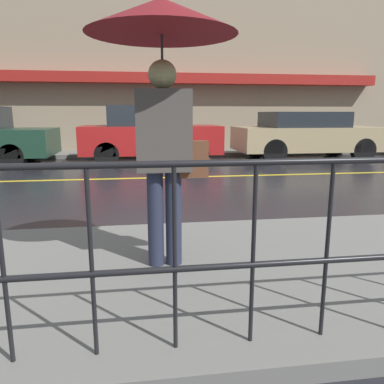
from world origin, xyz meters
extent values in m
plane|color=black|center=(0.00, 0.00, 0.00)|extent=(80.00, 80.00, 0.00)
cube|color=slate|center=(0.00, -5.27, 0.06)|extent=(28.00, 2.65, 0.12)
cube|color=slate|center=(0.00, 4.79, 0.06)|extent=(28.00, 1.69, 0.12)
cube|color=gold|center=(0.00, 0.00, 0.00)|extent=(25.20, 0.12, 0.01)
cube|color=gray|center=(0.00, 5.79, 3.29)|extent=(28.00, 0.30, 6.57)
cube|color=maroon|center=(0.00, 5.36, 2.60)|extent=(16.80, 0.55, 0.35)
cylinder|color=black|center=(0.00, -6.34, 1.15)|extent=(12.00, 0.04, 0.04)
cylinder|color=black|center=(0.00, -6.34, 0.58)|extent=(12.00, 0.04, 0.04)
cylinder|color=black|center=(-1.07, -6.34, 0.63)|extent=(0.02, 0.02, 1.03)
cylinder|color=black|center=(-0.64, -6.34, 0.63)|extent=(0.02, 0.02, 1.03)
cylinder|color=black|center=(-0.21, -6.34, 0.63)|extent=(0.02, 0.02, 1.03)
cylinder|color=black|center=(0.21, -6.34, 0.63)|extent=(0.02, 0.02, 1.03)
cylinder|color=black|center=(0.64, -6.34, 0.63)|extent=(0.02, 0.02, 1.03)
cylinder|color=#23283D|center=(-0.26, -5.15, 0.53)|extent=(0.13, 0.13, 0.81)
cylinder|color=#23283D|center=(-0.11, -5.15, 0.53)|extent=(0.13, 0.13, 0.81)
cube|color=#47423D|center=(-0.18, -5.15, 1.26)|extent=(0.44, 0.26, 0.64)
sphere|color=tan|center=(-0.18, -5.15, 1.69)|extent=(0.22, 0.22, 0.22)
cylinder|color=#262628|center=(-0.18, -5.15, 1.62)|extent=(0.02, 0.02, 0.73)
cone|color=maroon|center=(-0.18, -5.15, 2.12)|extent=(1.17, 1.17, 0.26)
cube|color=brown|center=(0.06, -5.15, 1.02)|extent=(0.24, 0.12, 0.30)
cylinder|color=black|center=(-3.58, 3.57, 0.32)|extent=(0.65, 0.22, 0.65)
cylinder|color=black|center=(-3.58, 1.85, 0.32)|extent=(0.65, 0.22, 0.65)
cube|color=maroon|center=(0.00, 2.71, 0.67)|extent=(3.90, 1.78, 0.78)
cube|color=#1E2328|center=(-0.16, 2.71, 1.33)|extent=(2.03, 1.64, 0.55)
cylinder|color=black|center=(1.21, 3.49, 0.33)|extent=(0.66, 0.22, 0.66)
cylinder|color=black|center=(1.21, 1.93, 0.33)|extent=(0.66, 0.22, 0.66)
cylinder|color=black|center=(-1.21, 3.49, 0.33)|extent=(0.66, 0.22, 0.66)
cylinder|color=black|center=(-1.21, 1.93, 0.33)|extent=(0.66, 0.22, 0.66)
cube|color=tan|center=(4.74, 2.71, 0.65)|extent=(4.34, 1.93, 0.70)
cube|color=#1E2328|center=(4.57, 2.71, 1.22)|extent=(2.26, 1.77, 0.45)
cylinder|color=black|center=(6.09, 3.56, 0.35)|extent=(0.70, 0.22, 0.70)
cylinder|color=black|center=(6.09, 1.85, 0.35)|extent=(0.70, 0.22, 0.70)
cylinder|color=black|center=(3.40, 3.56, 0.35)|extent=(0.70, 0.22, 0.70)
cylinder|color=black|center=(3.40, 1.85, 0.35)|extent=(0.70, 0.22, 0.70)
camera|label=1|loc=(-0.39, -8.20, 1.39)|focal=35.00mm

